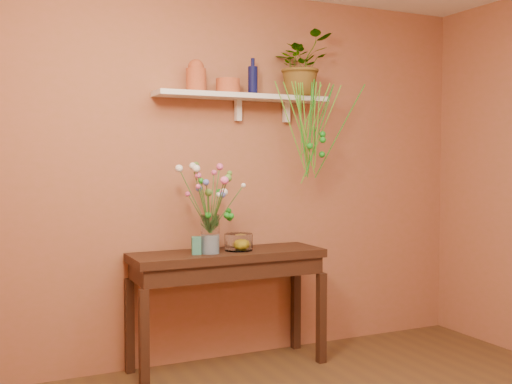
{
  "coord_description": "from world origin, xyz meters",
  "views": [
    {
      "loc": [
        -1.78,
        -2.23,
        1.47
      ],
      "look_at": [
        0.0,
        1.55,
        1.25
      ],
      "focal_mm": 43.6,
      "sensor_mm": 36.0,
      "label": 1
    }
  ],
  "objects_px": {
    "sideboard": "(228,268)",
    "bouquet": "(212,190)",
    "blue_bottle": "(253,80)",
    "glass_vase": "(210,237)",
    "terracotta_jug": "(196,76)",
    "spider_plant": "(301,65)",
    "glass_bowl": "(239,243)"
  },
  "relations": [
    {
      "from": "sideboard",
      "to": "bouquet",
      "type": "relative_size",
      "value": 2.8
    },
    {
      "from": "blue_bottle",
      "to": "glass_vase",
      "type": "relative_size",
      "value": 0.98
    },
    {
      "from": "sideboard",
      "to": "terracotta_jug",
      "type": "bearing_deg",
      "value": 145.23
    },
    {
      "from": "sideboard",
      "to": "blue_bottle",
      "type": "xyz_separation_m",
      "value": [
        0.24,
        0.1,
        1.34
      ]
    },
    {
      "from": "spider_plant",
      "to": "glass_bowl",
      "type": "relative_size",
      "value": 2.38
    },
    {
      "from": "bouquet",
      "to": "glass_vase",
      "type": "bearing_deg",
      "value": 129.5
    },
    {
      "from": "spider_plant",
      "to": "blue_bottle",
      "type": "bearing_deg",
      "value": 178.08
    },
    {
      "from": "terracotta_jug",
      "to": "blue_bottle",
      "type": "relative_size",
      "value": 0.88
    },
    {
      "from": "terracotta_jug",
      "to": "glass_vase",
      "type": "xyz_separation_m",
      "value": [
        0.03,
        -0.17,
        -1.11
      ]
    },
    {
      "from": "glass_bowl",
      "to": "blue_bottle",
      "type": "bearing_deg",
      "value": 32.92
    },
    {
      "from": "blue_bottle",
      "to": "glass_bowl",
      "type": "height_order",
      "value": "blue_bottle"
    },
    {
      "from": "glass_vase",
      "to": "bouquet",
      "type": "distance_m",
      "value": 0.32
    },
    {
      "from": "glass_bowl",
      "to": "terracotta_jug",
      "type": "bearing_deg",
      "value": 153.33
    },
    {
      "from": "bouquet",
      "to": "glass_bowl",
      "type": "distance_m",
      "value": 0.44
    },
    {
      "from": "blue_bottle",
      "to": "sideboard",
      "type": "bearing_deg",
      "value": -158.15
    },
    {
      "from": "terracotta_jug",
      "to": "spider_plant",
      "type": "bearing_deg",
      "value": -3.03
    },
    {
      "from": "sideboard",
      "to": "terracotta_jug",
      "type": "relative_size",
      "value": 5.95
    },
    {
      "from": "blue_bottle",
      "to": "spider_plant",
      "type": "xyz_separation_m",
      "value": [
        0.39,
        -0.01,
        0.13
      ]
    },
    {
      "from": "terracotta_jug",
      "to": "spider_plant",
      "type": "height_order",
      "value": "spider_plant"
    },
    {
      "from": "sideboard",
      "to": "spider_plant",
      "type": "height_order",
      "value": "spider_plant"
    },
    {
      "from": "bouquet",
      "to": "glass_bowl",
      "type": "bearing_deg",
      "value": 13.3
    },
    {
      "from": "glass_vase",
      "to": "bouquet",
      "type": "bearing_deg",
      "value": -50.5
    },
    {
      "from": "sideboard",
      "to": "terracotta_jug",
      "type": "xyz_separation_m",
      "value": [
        -0.18,
        0.13,
        1.34
      ]
    },
    {
      "from": "sideboard",
      "to": "glass_vase",
      "type": "relative_size",
      "value": 5.13
    },
    {
      "from": "glass_bowl",
      "to": "glass_vase",
      "type": "bearing_deg",
      "value": -169.79
    },
    {
      "from": "sideboard",
      "to": "glass_bowl",
      "type": "distance_m",
      "value": 0.19
    },
    {
      "from": "sideboard",
      "to": "spider_plant",
      "type": "xyz_separation_m",
      "value": [
        0.63,
        0.08,
        1.47
      ]
    },
    {
      "from": "sideboard",
      "to": "bouquet",
      "type": "height_order",
      "value": "bouquet"
    },
    {
      "from": "terracotta_jug",
      "to": "spider_plant",
      "type": "relative_size",
      "value": 0.49
    },
    {
      "from": "glass_vase",
      "to": "glass_bowl",
      "type": "distance_m",
      "value": 0.24
    },
    {
      "from": "terracotta_jug",
      "to": "blue_bottle",
      "type": "distance_m",
      "value": 0.42
    },
    {
      "from": "sideboard",
      "to": "glass_bowl",
      "type": "height_order",
      "value": "glass_bowl"
    }
  ]
}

